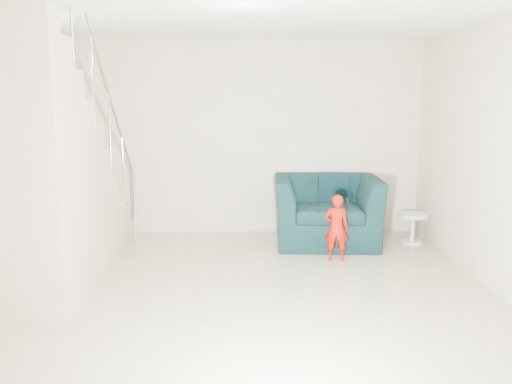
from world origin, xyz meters
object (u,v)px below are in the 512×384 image
toddler (336,228)px  staircase (45,194)px  armchair (327,210)px  side_table (413,223)px

toddler → staircase: staircase is taller
staircase → armchair: bearing=26.9°
side_table → staircase: (-4.25, -1.52, 0.68)m
armchair → toddler: bearing=-87.0°
toddler → side_table: toddler is taller
side_table → toddler: bearing=-146.9°
side_table → staircase: staircase is taller
armchair → staircase: (-3.11, -1.58, 0.50)m
toddler → staircase: (-3.10, -0.77, 0.55)m
toddler → staircase: size_ratio=0.22×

